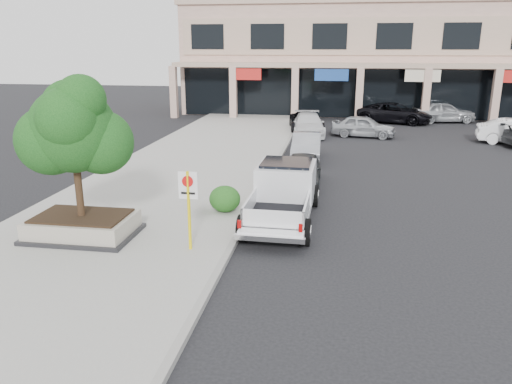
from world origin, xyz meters
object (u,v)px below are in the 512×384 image
(no_parking_sign, at_px, (189,200))
(curb_car_b, at_px, (306,147))
(pickup_truck, at_px, (282,195))
(lot_car_e, at_px, (443,112))
(curb_car_d, at_px, (306,122))
(curb_car_c, at_px, (308,125))
(curb_car_a, at_px, (302,170))
(planter_tree, at_px, (80,130))
(lot_car_d, at_px, (395,113))
(planter, at_px, (83,226))
(lot_car_a, at_px, (364,126))

(no_parking_sign, relative_size, curb_car_b, 0.55)
(pickup_truck, height_order, curb_car_b, pickup_truck)
(lot_car_e, bearing_deg, curb_car_d, 109.18)
(curb_car_c, bearing_deg, curb_car_a, -94.21)
(planter_tree, height_order, lot_car_e, planter_tree)
(curb_car_b, xyz_separation_m, lot_car_d, (5.91, 14.13, 0.09))
(no_parking_sign, height_order, curb_car_b, no_parking_sign)
(no_parking_sign, distance_m, curb_car_b, 13.25)
(planter_tree, relative_size, pickup_truck, 0.67)
(planter, xyz_separation_m, planter_tree, (0.13, 0.15, 2.94))
(curb_car_a, xyz_separation_m, lot_car_a, (3.13, 12.39, 0.04))
(planter_tree, distance_m, curb_car_d, 22.30)
(planter, xyz_separation_m, lot_car_a, (9.30, 19.90, 0.23))
(curb_car_a, relative_size, lot_car_d, 0.69)
(planter_tree, height_order, curb_car_c, planter_tree)
(no_parking_sign, bearing_deg, lot_car_e, 66.47)
(curb_car_a, distance_m, lot_car_e, 22.17)
(pickup_truck, bearing_deg, curb_car_a, 87.10)
(curb_car_a, height_order, lot_car_e, lot_car_e)
(pickup_truck, height_order, curb_car_d, pickup_truck)
(curb_car_b, xyz_separation_m, lot_car_e, (9.70, 15.01, 0.12))
(planter, bearing_deg, lot_car_e, 60.25)
(pickup_truck, bearing_deg, curb_car_c, 91.55)
(planter, distance_m, lot_car_a, 21.97)
(planter_tree, height_order, lot_car_a, planter_tree)
(planter, bearing_deg, curb_car_c, 74.10)
(curb_car_a, distance_m, curb_car_b, 5.00)
(no_parking_sign, xyz_separation_m, lot_car_a, (5.76, 20.38, -0.93))
(planter, height_order, curb_car_b, curb_car_b)
(planter_tree, bearing_deg, lot_car_d, 65.96)
(lot_car_d, relative_size, lot_car_e, 1.18)
(planter_tree, xyz_separation_m, curb_car_c, (5.56, 19.83, -2.70))
(curb_car_c, xyz_separation_m, lot_car_a, (3.61, -0.08, -0.02))
(lot_car_a, distance_m, lot_car_e, 9.96)
(planter, distance_m, curb_car_c, 20.78)
(lot_car_a, bearing_deg, lot_car_e, -29.79)
(lot_car_a, bearing_deg, curb_car_c, 99.14)
(planter_tree, bearing_deg, no_parking_sign, -10.53)
(pickup_truck, distance_m, curb_car_a, 4.84)
(curb_car_d, distance_m, lot_car_a, 4.23)
(curb_car_b, distance_m, curb_car_d, 9.15)
(curb_car_d, xyz_separation_m, lot_car_e, (10.28, 5.88, 0.15))
(planter, distance_m, planter_tree, 2.95)
(planter, bearing_deg, lot_car_a, 64.96)
(curb_car_c, xyz_separation_m, lot_car_d, (6.25, 6.65, 0.06))
(curb_car_b, bearing_deg, planter_tree, -117.09)
(curb_car_c, bearing_deg, lot_car_e, 30.47)
(curb_car_a, relative_size, curb_car_c, 0.78)
(planter, distance_m, lot_car_d, 29.19)
(curb_car_b, relative_size, lot_car_a, 1.01)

